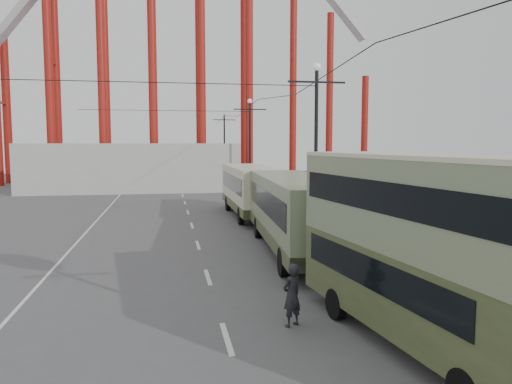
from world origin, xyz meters
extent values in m
cube|color=silver|center=(-1.00, 19.00, 0.01)|extent=(0.15, 82.00, 0.01)
cube|color=silver|center=(5.40, 20.00, 0.01)|extent=(0.12, 120.00, 0.01)
cube|color=silver|center=(-7.00, 20.00, 0.01)|extent=(0.12, 120.00, 0.01)
cylinder|color=black|center=(5.60, 18.00, 4.50)|extent=(0.20, 0.20, 9.00)
cylinder|color=black|center=(5.60, 18.00, 0.25)|extent=(0.44, 0.44, 0.50)
cube|color=black|center=(5.60, 18.00, 8.30)|extent=(3.20, 0.10, 0.10)
sphere|color=white|center=(5.60, 18.00, 9.10)|extent=(0.44, 0.44, 0.44)
cylinder|color=black|center=(5.60, 40.00, 4.50)|extent=(0.20, 0.20, 9.00)
cylinder|color=black|center=(5.60, 40.00, 0.25)|extent=(0.44, 0.44, 0.50)
cube|color=black|center=(5.60, 40.00, 8.30)|extent=(3.20, 0.10, 0.10)
sphere|color=white|center=(5.60, 40.00, 9.10)|extent=(0.44, 0.44, 0.44)
cylinder|color=black|center=(5.60, 62.00, 4.50)|extent=(0.20, 0.20, 9.00)
cylinder|color=black|center=(5.60, 62.00, 0.25)|extent=(0.44, 0.44, 0.50)
cube|color=black|center=(5.60, 62.00, 8.30)|extent=(3.20, 0.10, 0.10)
sphere|color=white|center=(5.60, 62.00, 9.10)|extent=(0.44, 0.44, 0.44)
cylinder|color=maroon|center=(-22.00, 59.00, 9.00)|extent=(1.00, 1.00, 18.00)
cylinder|color=maroon|center=(-16.00, 55.00, 13.50)|extent=(1.00, 1.00, 27.00)
cylinder|color=maroon|center=(-16.00, 59.00, 13.50)|extent=(1.00, 1.00, 27.00)
cylinder|color=maroon|center=(-10.00, 55.00, 18.00)|extent=(1.00, 1.00, 36.00)
cylinder|color=maroon|center=(-10.00, 59.00, 18.00)|extent=(1.00, 1.00, 36.00)
cylinder|color=maroon|center=(-4.00, 59.00, 22.50)|extent=(1.00, 1.00, 45.00)
cylinder|color=maroon|center=(14.00, 56.00, 15.00)|extent=(0.90, 0.90, 30.00)
cylinder|color=maroon|center=(19.00, 56.00, 11.00)|extent=(0.90, 0.90, 22.00)
cylinder|color=maroon|center=(24.00, 56.00, 7.00)|extent=(0.90, 0.90, 14.00)
cube|color=#A9A9A4|center=(-6.00, 47.00, 2.50)|extent=(22.00, 10.00, 5.00)
cube|color=#3B4424|center=(3.55, 2.56, 1.46)|extent=(3.33, 9.04, 1.94)
cube|color=black|center=(3.55, 2.56, 1.86)|extent=(3.14, 7.30, 0.80)
cube|color=#6E805D|center=(3.55, 2.56, 2.56)|extent=(3.35, 9.05, 0.27)
cube|color=#6E805D|center=(3.55, 2.56, 3.67)|extent=(3.33, 9.04, 1.94)
cube|color=black|center=(3.55, 2.56, 3.75)|extent=(3.30, 8.52, 0.75)
cube|color=beige|center=(3.55, 2.56, 4.69)|extent=(3.35, 9.05, 0.11)
cylinder|color=black|center=(2.24, 4.88, 0.44)|extent=(0.36, 0.91, 0.88)
cylinder|color=black|center=(4.22, 5.14, 0.44)|extent=(0.36, 0.91, 0.88)
cube|color=#6E805D|center=(3.31, 13.66, 1.94)|extent=(3.47, 12.36, 2.67)
cube|color=black|center=(3.31, 13.66, 2.39)|extent=(3.44, 11.03, 1.06)
cube|color=#3B4424|center=(3.31, 13.66, 0.89)|extent=(3.50, 12.36, 0.56)
cube|color=#6E805D|center=(3.31, 13.66, 3.37)|extent=(3.49, 12.36, 0.18)
cylinder|color=black|center=(2.25, 17.17, 0.56)|extent=(0.37, 1.13, 1.11)
cylinder|color=black|center=(4.76, 17.02, 0.56)|extent=(0.37, 1.13, 1.11)
cylinder|color=black|center=(1.83, 9.85, 0.56)|extent=(0.37, 1.13, 1.11)
cylinder|color=black|center=(4.34, 9.70, 0.56)|extent=(0.37, 1.13, 1.11)
cube|color=beige|center=(3.24, 25.33, 1.92)|extent=(2.75, 10.97, 2.63)
cube|color=black|center=(3.24, 25.33, 2.36)|extent=(2.79, 9.66, 1.04)
cube|color=#3B4424|center=(3.24, 25.33, 0.88)|extent=(2.78, 10.97, 0.55)
cube|color=beige|center=(3.24, 25.33, 3.32)|extent=(2.77, 10.97, 0.18)
cylinder|color=black|center=(2.00, 28.18, 0.55)|extent=(0.31, 1.10, 1.10)
cylinder|color=black|center=(4.48, 28.18, 0.55)|extent=(0.31, 1.10, 1.10)
cylinder|color=black|center=(2.00, 22.03, 0.55)|extent=(0.31, 1.10, 1.10)
cylinder|color=black|center=(4.48, 22.04, 0.55)|extent=(0.31, 1.10, 1.10)
imported|color=black|center=(0.86, 4.57, 0.87)|extent=(0.76, 0.69, 1.74)
camera|label=1|loc=(-2.44, -8.33, 5.00)|focal=35.00mm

